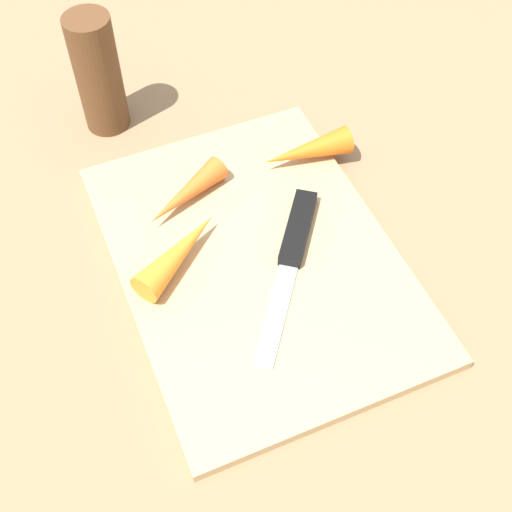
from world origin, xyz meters
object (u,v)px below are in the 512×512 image
Objects in this scene: carrot_shortest at (306,151)px; carrot_longest at (179,252)px; cutting_board at (256,260)px; carrot_medium at (186,194)px; knife at (295,239)px; pepper_grinder at (98,74)px.

carrot_shortest is 0.92× the size of carrot_longest.
carrot_medium is (0.09, 0.04, 0.02)m from cutting_board.
cutting_board is 3.60× the size of carrot_medium.
carrot_longest is at bearing 25.94° from carrot_shortest.
carrot_longest is (0.02, 0.11, 0.01)m from knife.
carrot_shortest is at bearing -131.35° from pepper_grinder.
cutting_board is 2.08× the size of knife.
carrot_shortest is at bearing -9.05° from carrot_longest.
carrot_longest is at bearing 72.42° from cutting_board.
cutting_board is 0.14m from carrot_shortest.
carrot_medium is 0.17m from pepper_grinder.
carrot_shortest is at bearing 156.19° from carrot_medium.
pepper_grinder is at bearing -102.81° from carrot_medium.
knife is at bearing -154.53° from pepper_grinder.
knife is at bearing 61.41° from carrot_shortest.
knife is 0.29m from pepper_grinder.
carrot_medium is 0.72× the size of pepper_grinder.
carrot_medium is (0.09, 0.08, 0.01)m from knife.
pepper_grinder is (0.16, 0.18, 0.04)m from carrot_shortest.
carrot_medium is at bearing -101.58° from knife.
knife is 0.11m from carrot_longest.
carrot_medium is at bearing 4.52° from carrot_shortest.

